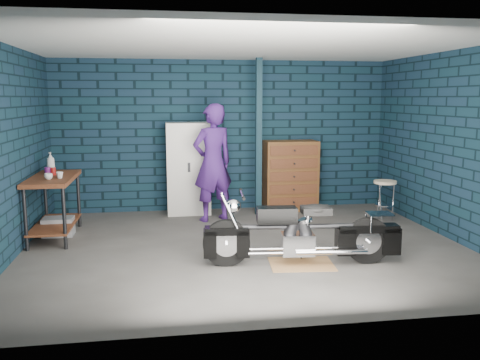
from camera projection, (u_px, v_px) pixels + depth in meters
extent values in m
plane|color=#55524F|center=(246.00, 247.00, 6.98)|extent=(6.00, 6.00, 0.00)
cube|color=#102A37|center=(223.00, 136.00, 9.20)|extent=(6.00, 0.02, 2.70)
cube|color=#102A37|center=(8.00, 153.00, 6.30)|extent=(0.02, 5.00, 2.70)
cube|color=#102A37|center=(454.00, 146.00, 7.22)|extent=(0.02, 5.00, 2.70)
cube|color=white|center=(246.00, 45.00, 6.55)|extent=(6.00, 5.00, 0.02)
cube|color=#112A36|center=(259.00, 138.00, 8.75)|extent=(0.10, 0.10, 2.70)
cube|color=brown|center=(54.00, 207.00, 7.39)|extent=(0.60, 1.40, 0.91)
cube|color=#966A41|center=(301.00, 264.00, 6.26)|extent=(0.83, 0.65, 0.01)
imported|color=#451F75|center=(213.00, 163.00, 8.37)|extent=(0.83, 0.70, 1.94)
cube|color=gray|center=(58.00, 227.00, 7.55)|extent=(0.44, 0.31, 0.27)
cube|color=silver|center=(188.00, 168.00, 8.93)|extent=(0.75, 0.54, 1.61)
cube|color=brown|center=(290.00, 176.00, 9.24)|extent=(0.95, 0.53, 1.26)
imported|color=beige|center=(48.00, 176.00, 7.03)|extent=(0.13, 0.13, 0.09)
imported|color=beige|center=(60.00, 175.00, 7.14)|extent=(0.13, 0.13, 0.09)
cylinder|color=#661B6C|center=(48.00, 171.00, 7.43)|extent=(0.09, 0.09, 0.12)
cylinder|color=maroon|center=(53.00, 171.00, 7.45)|extent=(0.08, 0.08, 0.11)
imported|color=gray|center=(51.00, 163.00, 7.64)|extent=(0.13, 0.13, 0.31)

